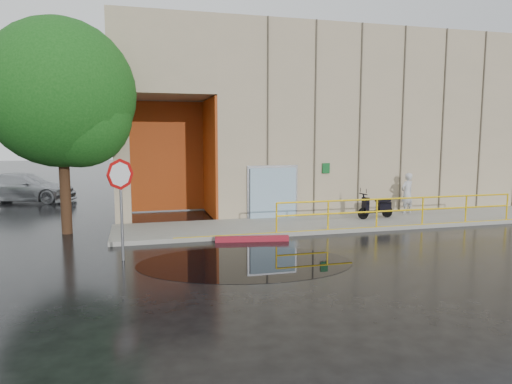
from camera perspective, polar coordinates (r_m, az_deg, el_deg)
ground at (r=13.00m, az=8.87°, el=-8.27°), size 120.00×120.00×0.00m
sidewalk at (r=18.67m, az=14.63°, el=-3.53°), size 20.00×3.00×0.15m
building at (r=24.68m, az=9.73°, el=8.72°), size 20.00×10.17×8.00m
guardrail at (r=17.56m, az=17.56°, el=-2.28°), size 9.56×0.06×1.03m
person at (r=20.28m, az=18.36°, el=-0.15°), size 0.72×0.57×1.73m
scooter at (r=18.78m, az=14.80°, el=-1.06°), size 1.62×0.69×1.23m
stop_sign at (r=12.82m, az=-16.56°, el=0.53°), size 0.69×0.55×2.81m
red_curb at (r=14.90m, az=-0.49°, el=-5.87°), size 2.40×0.57×0.18m
puddle at (r=12.44m, az=-1.35°, el=-8.87°), size 6.36×4.55×0.01m
car_c at (r=26.70m, az=-26.98°, el=0.51°), size 5.58×3.43×1.51m
tree_near at (r=17.09m, az=-22.76°, el=10.64°), size 5.04×5.04×7.37m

